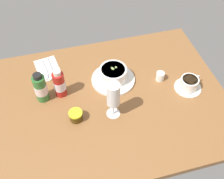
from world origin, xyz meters
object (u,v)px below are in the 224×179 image
at_px(cutlery_setting, 48,69).
at_px(coffee_cup, 189,84).
at_px(creamer_jug, 160,76).
at_px(jam_jar, 76,116).
at_px(sauce_bottle_green, 41,88).
at_px(wine_glass, 113,96).
at_px(sauce_bottle_red, 59,84).
at_px(porridge_bowl, 113,75).

xyz_separation_m(cutlery_setting, coffee_cup, (-0.65, 0.31, 0.03)).
distance_m(cutlery_setting, creamer_jug, 0.58).
relative_size(creamer_jug, jam_jar, 0.86).
distance_m(creamer_jug, jam_jar, 0.47).
bearing_deg(sauce_bottle_green, coffee_cup, 170.33).
bearing_deg(wine_glass, coffee_cup, -172.03).
relative_size(jam_jar, sauce_bottle_red, 0.39).
bearing_deg(creamer_jug, sauce_bottle_red, -4.05).
bearing_deg(wine_glass, porridge_bowl, -105.02).
bearing_deg(porridge_bowl, coffee_cup, 157.25).
xyz_separation_m(coffee_cup, wine_glass, (0.39, 0.06, 0.10)).
relative_size(wine_glass, sauce_bottle_green, 1.21).
bearing_deg(coffee_cup, sauce_bottle_green, -9.67).
distance_m(sauce_bottle_red, sauce_bottle_green, 0.09).
bearing_deg(cutlery_setting, porridge_bowl, 152.29).
xyz_separation_m(jam_jar, sauce_bottle_green, (0.13, -0.16, 0.05)).
bearing_deg(cutlery_setting, wine_glass, 125.36).
bearing_deg(sauce_bottle_green, sauce_bottle_red, -176.35).
xyz_separation_m(cutlery_setting, wine_glass, (-0.26, 0.36, 0.12)).
bearing_deg(sauce_bottle_red, creamer_jug, 175.95).
bearing_deg(jam_jar, wine_glass, 175.28).
bearing_deg(sauce_bottle_red, coffee_cup, 168.49).
height_order(creamer_jug, wine_glass, wine_glass).
relative_size(jam_jar, sauce_bottle_green, 0.38).
distance_m(cutlery_setting, sauce_bottle_red, 0.20).
bearing_deg(coffee_cup, jam_jar, 4.22).
bearing_deg(creamer_jug, cutlery_setting, -22.02).
bearing_deg(sauce_bottle_green, creamer_jug, 177.09).
relative_size(coffee_cup, jam_jar, 2.23).
relative_size(wine_glass, jam_jar, 3.20).
bearing_deg(sauce_bottle_red, porridge_bowl, -175.70).
xyz_separation_m(porridge_bowl, wine_glass, (0.05, 0.20, 0.09)).
bearing_deg(creamer_jug, porridge_bowl, -13.51).
relative_size(cutlery_setting, jam_jar, 3.06).
bearing_deg(jam_jar, porridge_bowl, -140.03).
height_order(jam_jar, sauce_bottle_red, sauce_bottle_red).
xyz_separation_m(coffee_cup, sauce_bottle_red, (0.61, -0.12, 0.04)).
relative_size(wine_glass, sauce_bottle_red, 1.26).
height_order(cutlery_setting, wine_glass, wine_glass).
bearing_deg(porridge_bowl, wine_glass, 74.98).
distance_m(coffee_cup, jam_jar, 0.56).
relative_size(cutlery_setting, sauce_bottle_red, 1.20).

